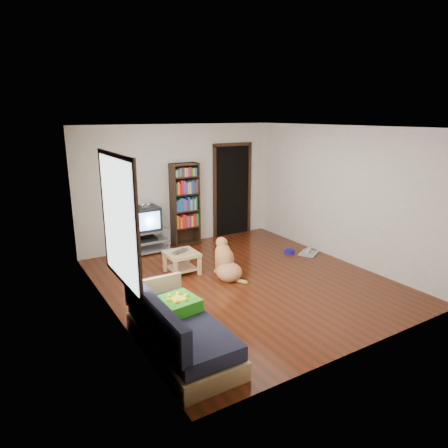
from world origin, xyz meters
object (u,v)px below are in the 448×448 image
green_cushion (178,304)px  sofa (178,332)px  dog (226,263)px  coffee_table (182,258)px  grey_rag (309,253)px  dog_bowl (290,251)px  bookshelf (185,200)px  tv_stand (146,240)px  crt_tv (145,218)px  laptop (182,252)px

green_cushion → sofa: size_ratio=0.26×
sofa → dog: sofa is taller
sofa → coffee_table: 2.51m
green_cushion → grey_rag: (3.68, 1.57, -0.48)m
dog_bowl → bookshelf: bearing=133.6°
coffee_table → dog: 0.82m
grey_rag → bookshelf: bearing=134.5°
dog_bowl → tv_stand: 2.99m
bookshelf → grey_rag: bearing=-45.5°
dog_bowl → sofa: sofa is taller
coffee_table → dog: size_ratio=0.63×
dog → crt_tv: bearing=110.4°
laptop → crt_tv: bearing=71.1°
green_cushion → dog: size_ratio=0.53×
crt_tv → coffee_table: crt_tv is taller
bookshelf → dog: (-0.21, -2.06, -0.74)m
green_cushion → coffee_table: (1.00, 2.00, -0.22)m
green_cushion → bookshelf: (1.80, 3.48, 0.50)m
coffee_table → dog: dog is taller
grey_rag → coffee_table: 2.73m
sofa → dog: (1.71, 1.67, -0.00)m
dog_bowl → dog: (-1.79, -0.39, 0.22)m
laptop → grey_rag: bearing=-33.2°
dog_bowl → bookshelf: (-1.58, 1.66, 0.96)m
green_cushion → dog_bowl: green_cushion is taller
laptop → sofa: bearing=-141.7°
dog_bowl → coffee_table: bearing=175.7°
grey_rag → tv_stand: (-2.83, 1.82, 0.25)m
dog → green_cushion: bearing=-138.1°
laptop → dog_bowl: laptop is taller
grey_rag → sofa: size_ratio=0.22×
laptop → grey_rag: 2.74m
coffee_table → laptop: bearing=-90.0°
dog → laptop: bearing=137.5°
laptop → dog_bowl: bearing=-28.4°
grey_rag → sofa: bearing=-154.5°
tv_stand → sofa: (-0.97, -3.63, -0.01)m
bookshelf → green_cushion: bearing=-117.3°
tv_stand → sofa: sofa is taller
laptop → bookshelf: 1.81m
green_cushion → dog: dog is taller
dog_bowl → sofa: size_ratio=0.12×
laptop → sofa: (-1.12, -2.21, -0.15)m
dog_bowl → coffee_table: 2.40m
laptop → dog_bowl: size_ratio=1.56×
green_cushion → sofa: 0.36m
dog_bowl → tv_stand: bearing=148.2°
laptop → grey_rag: laptop is taller
grey_rag → coffee_table: coffee_table is taller
sofa → laptop: bearing=63.1°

